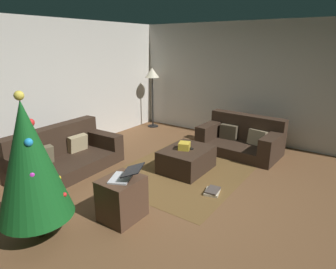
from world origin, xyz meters
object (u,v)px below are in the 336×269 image
(christmas_tree, at_px, (30,161))
(tv_remote, at_px, (190,148))
(side_table, at_px, (122,199))
(couch_left, at_px, (63,155))
(gift_box, at_px, (184,146))
(book_stack, at_px, (212,191))
(ottoman, at_px, (187,159))
(corner_lamp, at_px, (152,77))
(laptop, at_px, (125,175))
(couch_right, at_px, (242,139))

(christmas_tree, bearing_deg, tv_remote, -10.40)
(tv_remote, bearing_deg, side_table, -152.94)
(couch_left, relative_size, gift_box, 9.34)
(couch_left, distance_m, side_table, 1.91)
(couch_left, relative_size, book_stack, 6.31)
(couch_left, height_order, ottoman, couch_left)
(tv_remote, height_order, side_table, side_table)
(side_table, bearing_deg, tv_remote, 2.35)
(ottoman, distance_m, christmas_tree, 2.67)
(gift_box, height_order, christmas_tree, christmas_tree)
(couch_left, bearing_deg, corner_lamp, -174.47)
(book_stack, bearing_deg, gift_box, 60.20)
(gift_box, relative_size, laptop, 0.41)
(ottoman, bearing_deg, couch_left, 125.60)
(couch_right, xyz_separation_m, ottoman, (-1.40, 0.45, -0.08))
(couch_right, xyz_separation_m, side_table, (-3.12, 0.35, -0.00))
(couch_left, xyz_separation_m, ottoman, (1.26, -1.76, -0.08))
(couch_left, relative_size, couch_right, 1.18)
(couch_right, xyz_separation_m, tv_remote, (-1.35, 0.42, 0.12))
(christmas_tree, bearing_deg, couch_left, 46.01)
(ottoman, bearing_deg, gift_box, 144.94)
(couch_right, xyz_separation_m, laptop, (-3.09, 0.30, 0.33))
(couch_right, bearing_deg, ottoman, 74.86)
(book_stack, bearing_deg, couch_right, 9.23)
(gift_box, relative_size, corner_lamp, 0.13)
(side_table, bearing_deg, couch_right, -6.42)
(ottoman, xyz_separation_m, tv_remote, (0.05, -0.03, 0.21))
(tv_remote, bearing_deg, laptop, -151.18)
(christmas_tree, bearing_deg, gift_box, -9.49)
(couch_right, bearing_deg, gift_box, 74.33)
(couch_left, height_order, side_table, couch_left)
(side_table, bearing_deg, gift_box, 4.40)
(couch_left, relative_size, christmas_tree, 1.11)
(couch_left, distance_m, tv_remote, 2.21)
(gift_box, bearing_deg, laptop, -173.72)
(couch_right, xyz_separation_m, christmas_tree, (-3.92, 0.89, 0.66))
(couch_left, bearing_deg, book_stack, 104.52)
(couch_left, xyz_separation_m, gift_box, (1.22, -1.73, 0.18))
(gift_box, bearing_deg, couch_left, 125.17)
(corner_lamp, bearing_deg, side_table, -147.14)
(gift_box, relative_size, side_table, 0.37)
(christmas_tree, distance_m, corner_lamp, 4.70)
(gift_box, distance_m, tv_remote, 0.12)
(side_table, xyz_separation_m, laptop, (0.03, -0.05, 0.33))
(couch_left, distance_m, ottoman, 2.16)
(couch_left, relative_size, laptop, 3.87)
(couch_left, distance_m, laptop, 1.99)
(christmas_tree, bearing_deg, corner_lamp, 21.85)
(ottoman, height_order, gift_box, gift_box)
(couch_right, distance_m, corner_lamp, 2.86)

